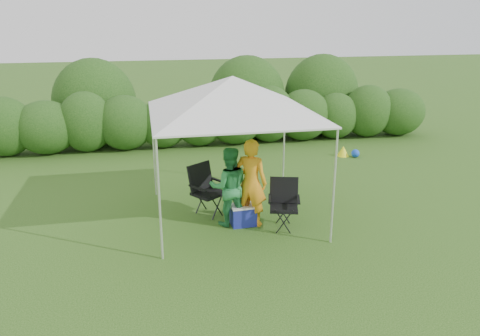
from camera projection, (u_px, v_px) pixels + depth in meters
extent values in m
plane|color=#3B6520|center=(238.00, 226.00, 9.09)|extent=(70.00, 70.00, 0.00)
ellipsoid|color=#2A531A|center=(4.00, 127.00, 13.33)|extent=(1.65, 1.40, 1.73)
cylinder|color=#382616|center=(8.00, 151.00, 13.55)|extent=(0.12, 0.12, 0.30)
ellipsoid|color=#2A531A|center=(46.00, 127.00, 13.57)|extent=(1.80, 1.53, 1.57)
cylinder|color=#382616|center=(49.00, 149.00, 13.77)|extent=(0.12, 0.12, 0.30)
ellipsoid|color=#2A531A|center=(86.00, 122.00, 13.75)|extent=(1.57, 1.34, 1.80)
cylinder|color=#382616|center=(89.00, 146.00, 13.98)|extent=(0.12, 0.12, 0.30)
ellipsoid|color=#2A531A|center=(125.00, 123.00, 13.99)|extent=(1.72, 1.47, 1.65)
cylinder|color=#382616|center=(127.00, 144.00, 14.20)|extent=(0.12, 0.12, 0.30)
ellipsoid|color=#2A531A|center=(163.00, 124.00, 14.22)|extent=(1.50, 1.28, 1.50)
cylinder|color=#382616|center=(164.00, 143.00, 14.41)|extent=(0.12, 0.12, 0.30)
ellipsoid|color=#2A531A|center=(200.00, 118.00, 14.40)|extent=(1.65, 1.40, 1.73)
cylinder|color=#382616|center=(200.00, 141.00, 14.63)|extent=(0.12, 0.12, 0.30)
ellipsoid|color=#2A531A|center=(235.00, 119.00, 14.64)|extent=(1.80, 1.53, 1.57)
cylinder|color=#382616|center=(235.00, 139.00, 14.84)|extent=(0.12, 0.12, 0.30)
ellipsoid|color=#2A531A|center=(270.00, 114.00, 14.82)|extent=(1.58, 1.34, 1.80)
cylinder|color=#382616|center=(269.00, 137.00, 15.06)|extent=(0.12, 0.12, 0.30)
ellipsoid|color=#2A531A|center=(303.00, 115.00, 15.06)|extent=(1.72, 1.47, 1.65)
cylinder|color=#382616|center=(302.00, 135.00, 15.27)|extent=(0.12, 0.12, 0.30)
ellipsoid|color=#2A531A|center=(336.00, 116.00, 15.30)|extent=(1.50, 1.28, 1.50)
cylinder|color=#382616|center=(335.00, 134.00, 15.49)|extent=(0.12, 0.12, 0.30)
ellipsoid|color=#2A531A|center=(368.00, 111.00, 15.48)|extent=(1.65, 1.40, 1.73)
cylinder|color=#382616|center=(366.00, 132.00, 15.70)|extent=(0.12, 0.12, 0.30)
ellipsoid|color=#2A531A|center=(398.00, 112.00, 15.72)|extent=(1.80, 1.53, 1.57)
cylinder|color=#382616|center=(396.00, 130.00, 15.92)|extent=(0.12, 0.12, 0.30)
cylinder|color=silver|center=(159.00, 201.00, 7.55)|extent=(0.04, 0.04, 2.10)
cylinder|color=silver|center=(334.00, 188.00, 8.12)|extent=(0.04, 0.04, 2.10)
cylinder|color=silver|center=(154.00, 150.00, 10.34)|extent=(0.04, 0.04, 2.10)
cylinder|color=silver|center=(284.00, 143.00, 10.91)|extent=(0.04, 0.04, 2.10)
cube|color=white|center=(233.00, 114.00, 8.90)|extent=(3.10, 3.10, 0.03)
pyramid|color=white|center=(233.00, 95.00, 8.78)|extent=(3.10, 3.10, 0.70)
cube|color=black|center=(284.00, 208.00, 8.87)|extent=(0.63, 0.61, 0.05)
cube|color=black|center=(284.00, 190.00, 8.99)|extent=(0.54, 0.28, 0.50)
cube|color=black|center=(270.00, 199.00, 8.83)|extent=(0.17, 0.44, 0.03)
cube|color=black|center=(299.00, 199.00, 8.80)|extent=(0.17, 0.44, 0.03)
cylinder|color=black|center=(272.00, 223.00, 8.74)|extent=(0.02, 0.02, 0.42)
cylinder|color=black|center=(296.00, 223.00, 8.71)|extent=(0.02, 0.02, 0.42)
cylinder|color=black|center=(272.00, 213.00, 9.16)|extent=(0.02, 0.02, 0.42)
cylinder|color=black|center=(295.00, 214.00, 9.13)|extent=(0.02, 0.02, 0.42)
cube|color=black|center=(209.00, 193.00, 9.48)|extent=(0.77, 0.76, 0.05)
cube|color=black|center=(200.00, 176.00, 9.54)|extent=(0.56, 0.46, 0.55)
cube|color=black|center=(198.00, 188.00, 9.21)|extent=(0.32, 0.43, 0.03)
cube|color=black|center=(219.00, 181.00, 9.62)|extent=(0.32, 0.43, 0.03)
cylinder|color=black|center=(209.00, 211.00, 9.22)|extent=(0.03, 0.03, 0.46)
cylinder|color=black|center=(226.00, 204.00, 9.56)|extent=(0.03, 0.03, 0.46)
cylinder|color=black|center=(192.00, 204.00, 9.54)|extent=(0.03, 0.03, 0.46)
cylinder|color=black|center=(210.00, 198.00, 9.87)|extent=(0.03, 0.03, 0.46)
imported|color=orange|center=(251.00, 183.00, 8.91)|extent=(0.75, 0.68, 1.73)
imported|color=#2C8647|center=(229.00, 187.00, 8.94)|extent=(0.79, 0.64, 1.56)
cube|color=navy|center=(243.00, 216.00, 9.09)|extent=(0.49, 0.36, 0.38)
cube|color=silver|center=(243.00, 206.00, 9.03)|extent=(0.51, 0.38, 0.03)
cylinder|color=#592D0C|center=(247.00, 199.00, 8.95)|extent=(0.07, 0.07, 0.27)
cone|color=#FFFC1A|center=(343.00, 151.00, 13.53)|extent=(0.35, 0.35, 0.29)
sphere|color=blue|center=(355.00, 153.00, 13.41)|extent=(0.23, 0.23, 0.23)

